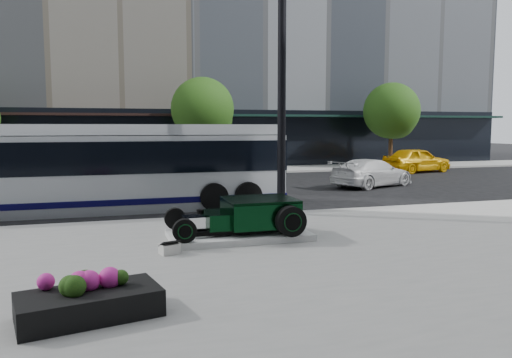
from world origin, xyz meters
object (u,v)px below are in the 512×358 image
object	(u,v)px
white_sedan	(372,173)
yellow_taxi	(417,160)
transit_bus	(109,167)
hot_rod	(252,214)
lamppost	(282,86)
flower_planter	(89,302)

from	to	relation	value
white_sedan	yellow_taxi	bearing A→B (deg)	-69.91
transit_bus	yellow_taxi	xyz separation A→B (m)	(18.54, 9.17, -0.71)
hot_rod	transit_bus	distance (m)	6.91
lamppost	transit_bus	distance (m)	6.54
flower_planter	lamppost	bearing A→B (deg)	52.87
lamppost	transit_bus	xyz separation A→B (m)	(-5.16, 3.07, -2.59)
hot_rod	lamppost	size ratio (longest dim) A/B	0.38
lamppost	yellow_taxi	world-z (taller)	lamppost
yellow_taxi	lamppost	bearing A→B (deg)	121.51
hot_rod	white_sedan	world-z (taller)	white_sedan
flower_planter	white_sedan	distance (m)	18.51
hot_rod	lamppost	xyz separation A→B (m)	(1.83, 2.94, 3.38)
lamppost	yellow_taxi	xyz separation A→B (m)	(13.39, 12.24, -3.31)
white_sedan	transit_bus	bearing A→B (deg)	83.53
white_sedan	hot_rod	bearing A→B (deg)	115.03
flower_planter	yellow_taxi	size ratio (longest dim) A/B	0.47
yellow_taxi	hot_rod	bearing A→B (deg)	123.99
lamppost	yellow_taxi	distance (m)	18.44
transit_bus	yellow_taxi	world-z (taller)	transit_bus
transit_bus	white_sedan	world-z (taller)	transit_bus
lamppost	white_sedan	bearing A→B (deg)	42.86
lamppost	yellow_taxi	bearing A→B (deg)	42.45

